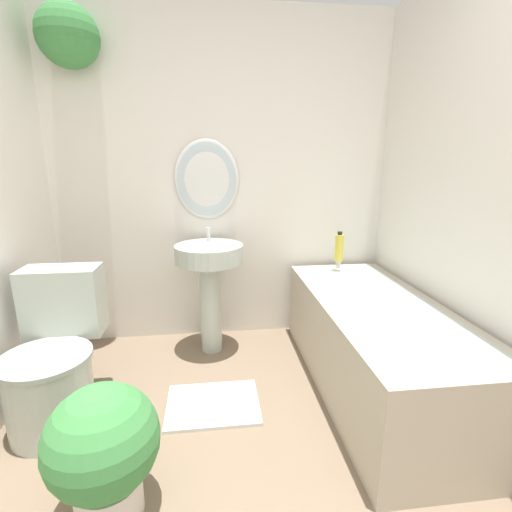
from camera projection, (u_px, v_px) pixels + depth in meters
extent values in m
cube|color=silver|center=(224.00, 183.00, 2.77)|extent=(2.57, 0.06, 2.40)
ellipsoid|color=silver|center=(207.00, 179.00, 2.70)|extent=(0.47, 0.02, 0.57)
ellipsoid|color=silver|center=(207.00, 180.00, 2.70)|extent=(0.43, 0.01, 0.53)
cylinder|color=silver|center=(66.00, 20.00, 2.27)|extent=(0.17, 0.17, 0.09)
sphere|color=#3D8442|center=(68.00, 36.00, 2.29)|extent=(0.38, 0.38, 0.38)
cube|color=silver|center=(490.00, 194.00, 1.81)|extent=(0.06, 2.37, 2.40)
cylinder|color=#B2BCB2|center=(51.00, 395.00, 1.89)|extent=(0.41, 0.41, 0.40)
cylinder|color=#97A097|center=(45.00, 358.00, 1.84)|extent=(0.44, 0.44, 0.02)
cube|color=#B2BCB2|center=(64.00, 301.00, 2.09)|extent=(0.41, 0.21, 0.39)
cylinder|color=#B2BCB2|center=(211.00, 307.00, 2.67)|extent=(0.15, 0.15, 0.67)
cylinder|color=#B2BCB2|center=(209.00, 254.00, 2.58)|extent=(0.47, 0.47, 0.12)
cylinder|color=silver|center=(209.00, 234.00, 2.67)|extent=(0.02, 0.02, 0.10)
cube|color=#B2A893|center=(376.00, 346.00, 2.23)|extent=(0.69, 1.64, 0.55)
cube|color=#B2BCB2|center=(379.00, 306.00, 2.17)|extent=(0.59, 1.54, 0.04)
cylinder|color=silver|center=(338.00, 263.00, 2.85)|extent=(0.04, 0.04, 0.08)
cylinder|color=gold|center=(339.00, 248.00, 2.74)|extent=(0.06, 0.06, 0.20)
cylinder|color=black|center=(340.00, 233.00, 2.72)|extent=(0.03, 0.03, 0.02)
cylinder|color=silver|center=(109.00, 496.00, 1.46)|extent=(0.26, 0.26, 0.16)
sphere|color=#3D8442|center=(103.00, 441.00, 1.39)|extent=(0.43, 0.43, 0.43)
cube|color=silver|center=(213.00, 404.00, 2.11)|extent=(0.52, 0.40, 0.02)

